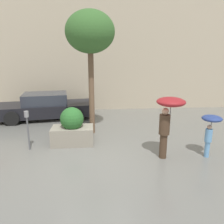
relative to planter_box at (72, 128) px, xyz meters
The scene contains 8 objects.
ground_plane 1.60m from the planter_box, 59.58° to the right, with size 40.00×40.00×0.00m, color slate.
building_facade 5.80m from the planter_box, 81.73° to the left, with size 18.00×0.30×6.00m.
planter_box is the anchor object (origin of this frame).
person_adult 3.33m from the planter_box, 24.92° to the right, with size 0.83×0.83×1.88m.
person_child 4.48m from the planter_box, 17.73° to the right, with size 0.59×0.59×1.31m.
parked_car_near 3.81m from the planter_box, 114.98° to the left, with size 4.79×2.48×1.25m.
street_tree 3.49m from the planter_box, 58.15° to the left, with size 1.81×1.81×4.64m.
parking_meter 1.49m from the planter_box, 164.46° to the right, with size 0.14×0.14×1.32m.
Camera 1 is at (0.01, -6.03, 3.01)m, focal length 35.00 mm.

